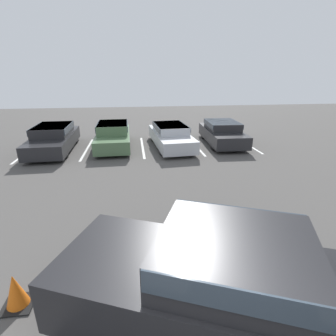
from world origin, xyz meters
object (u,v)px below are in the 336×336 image
at_px(parked_sedan_a, 54,137).
at_px(parked_sedan_b, 113,134).
at_px(pickup_truck, 254,292).
at_px(parked_sedan_d, 222,132).
at_px(parked_sedan_c, 171,135).
at_px(traffic_cone, 16,292).

bearing_deg(parked_sedan_a, parked_sedan_b, 94.61).
xyz_separation_m(pickup_truck, parked_sedan_d, (3.33, 11.24, -0.20)).
xyz_separation_m(parked_sedan_a, parked_sedan_b, (2.98, 0.31, -0.01)).
distance_m(pickup_truck, parked_sedan_c, 11.01).
bearing_deg(pickup_truck, parked_sedan_b, 126.23).
bearing_deg(parked_sedan_d, parked_sedan_a, -86.38).
distance_m(pickup_truck, parked_sedan_b, 11.68).
bearing_deg(parked_sedan_b, pickup_truck, 12.19).
relative_size(parked_sedan_a, traffic_cone, 7.60).
height_order(parked_sedan_b, traffic_cone, parked_sedan_b).
distance_m(parked_sedan_b, parked_sedan_d, 6.02).
distance_m(parked_sedan_a, parked_sedan_b, 2.99).
relative_size(parked_sedan_d, traffic_cone, 6.89).
bearing_deg(pickup_truck, parked_sedan_c, 110.98).
bearing_deg(pickup_truck, traffic_cone, -173.23).
relative_size(pickup_truck, parked_sedan_c, 1.28).
distance_m(parked_sedan_a, parked_sedan_c, 6.04).
distance_m(pickup_truck, traffic_cone, 3.90).
height_order(parked_sedan_a, parked_sedan_b, parked_sedan_a).
bearing_deg(parked_sedan_a, parked_sedan_d, 89.85).
relative_size(pickup_truck, parked_sedan_d, 1.41).
height_order(parked_sedan_a, traffic_cone, parked_sedan_a).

